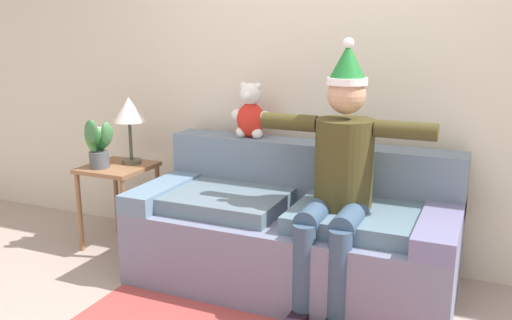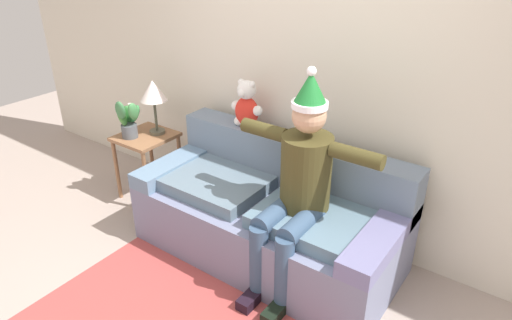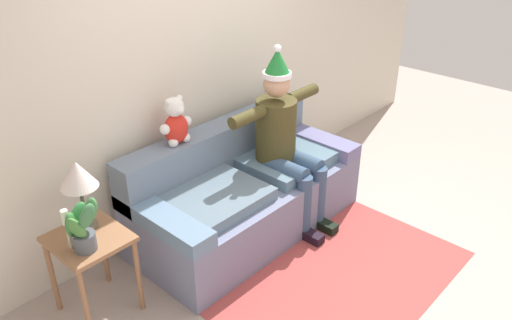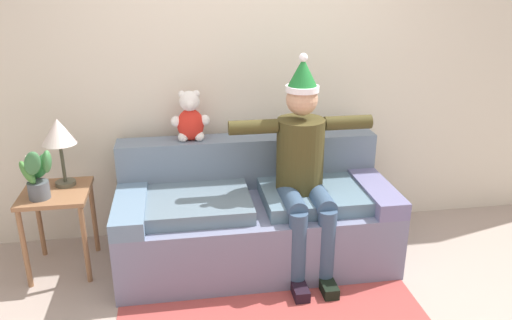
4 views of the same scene
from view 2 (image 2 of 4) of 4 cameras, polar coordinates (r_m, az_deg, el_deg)
name	(u,v)px [view 2 (image 2 of 4)]	position (r m, az deg, el deg)	size (l,w,h in m)	color
back_wall	(313,68)	(3.50, 7.13, 11.32)	(7.00, 0.10, 2.70)	beige
couch	(270,214)	(3.49, 1.83, -6.77)	(1.99, 0.92, 0.87)	slate
person_seated	(298,183)	(2.99, 5.30, -2.93)	(1.02, 0.77, 1.55)	#433B1C
teddy_bear	(246,106)	(3.61, -1.20, 6.81)	(0.29, 0.17, 0.38)	red
side_table	(147,146)	(4.28, -13.55, 1.66)	(0.46, 0.48, 0.62)	#936442
table_lamp	(153,93)	(4.12, -12.75, 8.17)	(0.24, 0.24, 0.50)	#545140
potted_plant	(128,119)	(4.16, -15.68, 5.01)	(0.25, 0.25, 0.38)	#51575E
candle_tall	(131,114)	(4.25, -15.33, 5.56)	(0.04, 0.04, 0.28)	beige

